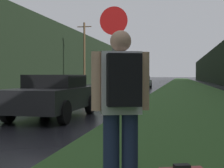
{
  "coord_description": "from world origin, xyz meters",
  "views": [
    {
      "loc": [
        5.84,
        0.87,
        1.35
      ],
      "look_at": [
        2.51,
        16.2,
        0.94
      ],
      "focal_mm": 50.0,
      "sensor_mm": 36.0,
      "label": 1
    }
  ],
  "objects": [
    {
      "name": "grass_verge",
      "position": [
        6.74,
        40.0,
        0.01
      ],
      "size": [
        6.0,
        240.0,
        0.02
      ],
      "primitive_type": "cube",
      "color": "#2D5123",
      "rests_on": "ground_plane"
    },
    {
      "name": "treeline_far_side",
      "position": [
        -9.74,
        50.0,
        3.97
      ],
      "size": [
        2.0,
        140.0,
        7.93
      ],
      "primitive_type": "cube",
      "color": "black",
      "rests_on": "ground_plane"
    },
    {
      "name": "utility_pole_far",
      "position": [
        -5.55,
        37.47,
        4.05
      ],
      "size": [
        1.8,
        0.24,
        7.85
      ],
      "color": "#4C3823",
      "rests_on": "ground_plane"
    },
    {
      "name": "hitchhiker_with_backpack",
      "position": [
        5.22,
        4.17,
        1.06
      ],
      "size": [
        0.61,
        0.53,
        1.84
      ],
      "rotation": [
        0.0,
        0.0,
        0.35
      ],
      "color": "#1E2847",
      "rests_on": "ground_plane"
    },
    {
      "name": "car_passing_far",
      "position": [
        1.87,
        34.37,
        0.7
      ],
      "size": [
        1.9,
        4.5,
        1.37
      ],
      "rotation": [
        0.0,
        0.0,
        3.14
      ],
      "color": "#9E9EA3",
      "rests_on": "ground_plane"
    },
    {
      "name": "lane_stripe_c",
      "position": [
        0.0,
        15.31,
        0.0
      ],
      "size": [
        0.12,
        3.0,
        0.01
      ],
      "primitive_type": "cube",
      "color": "silver",
      "rests_on": "ground_plane"
    },
    {
      "name": "lane_stripe_f",
      "position": [
        0.0,
        36.31,
        0.0
      ],
      "size": [
        0.12,
        3.0,
        0.01
      ],
      "primitive_type": "cube",
      "color": "silver",
      "rests_on": "ground_plane"
    },
    {
      "name": "stop_sign",
      "position": [
        4.26,
        8.35,
        1.87
      ],
      "size": [
        0.69,
        0.07,
        3.04
      ],
      "color": "slate",
      "rests_on": "ground_plane"
    },
    {
      "name": "lane_stripe_d",
      "position": [
        0.0,
        22.31,
        0.0
      ],
      "size": [
        0.12,
        3.0,
        0.01
      ],
      "primitive_type": "cube",
      "color": "silver",
      "rests_on": "ground_plane"
    },
    {
      "name": "car_passing_near",
      "position": [
        1.87,
        10.29,
        0.72
      ],
      "size": [
        1.92,
        4.1,
        1.38
      ],
      "rotation": [
        0.0,
        0.0,
        3.14
      ],
      "color": "black",
      "rests_on": "ground_plane"
    },
    {
      "name": "lane_stripe_e",
      "position": [
        0.0,
        29.31,
        0.0
      ],
      "size": [
        0.12,
        3.0,
        0.01
      ],
      "primitive_type": "cube",
      "color": "silver",
      "rests_on": "ground_plane"
    }
  ]
}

